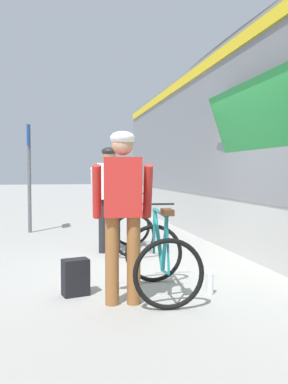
% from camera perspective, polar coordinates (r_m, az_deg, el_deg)
% --- Properties ---
extents(ground_plane, '(80.00, 80.00, 0.00)m').
position_cam_1_polar(ground_plane, '(5.68, 2.38, -10.95)').
color(ground_plane, '#A09E99').
extents(cyclist_near_in_white, '(0.65, 0.38, 1.76)m').
position_cam_1_polar(cyclist_near_in_white, '(6.78, -4.89, 0.30)').
color(cyclist_near_in_white, '#232328').
rests_on(cyclist_near_in_white, ground).
extents(cyclist_far_in_red, '(0.64, 0.35, 1.76)m').
position_cam_1_polar(cyclist_far_in_red, '(4.12, -3.01, -1.33)').
color(cyclist_far_in_red, '#935B2D').
rests_on(cyclist_far_in_red, ground).
extents(bicycle_near_red, '(0.86, 1.16, 0.99)m').
position_cam_1_polar(bicycle_near_red, '(6.91, -1.73, -5.08)').
color(bicycle_near_red, black).
rests_on(bicycle_near_red, ground).
extents(bicycle_far_teal, '(0.81, 1.13, 0.99)m').
position_cam_1_polar(bicycle_far_teal, '(4.53, 2.34, -9.30)').
color(bicycle_far_teal, black).
rests_on(bicycle_far_teal, ground).
extents(backpack_on_platform, '(0.32, 0.24, 0.40)m').
position_cam_1_polar(backpack_on_platform, '(4.61, -9.58, -11.70)').
color(backpack_on_platform, black).
rests_on(backpack_on_platform, ground).
extents(water_bottle_near_the_bikes, '(0.08, 0.08, 0.23)m').
position_cam_1_polar(water_bottle_near_the_bikes, '(4.66, 9.22, -12.61)').
color(water_bottle_near_the_bikes, silver).
rests_on(water_bottle_near_the_bikes, ground).
extents(platform_sign_post, '(0.08, 0.70, 2.40)m').
position_cam_1_polar(platform_sign_post, '(9.39, -15.82, 4.37)').
color(platform_sign_post, '#595B60').
rests_on(platform_sign_post, ground).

